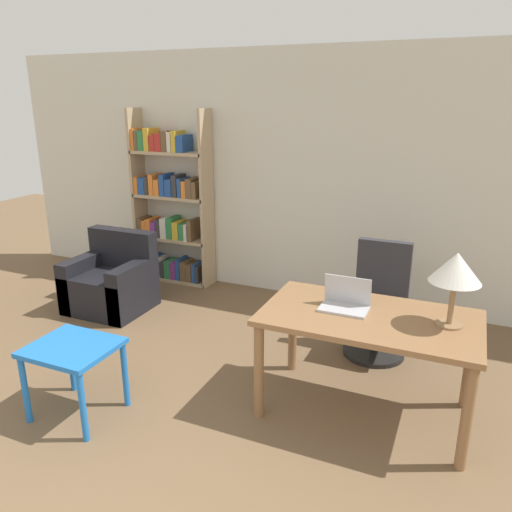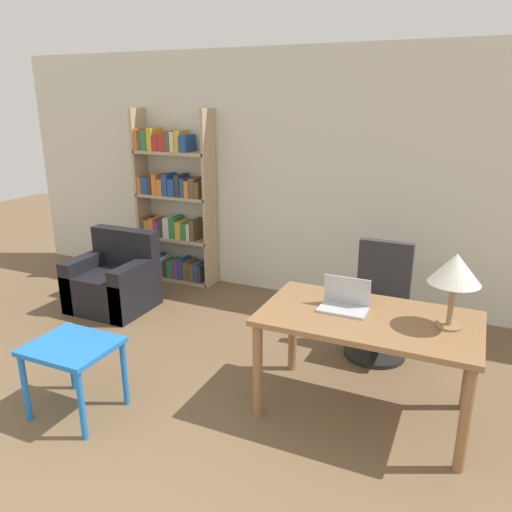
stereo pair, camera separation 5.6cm
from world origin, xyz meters
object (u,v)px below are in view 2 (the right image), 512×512
(armchair, at_px, (114,283))
(bookshelf, at_px, (173,209))
(desk, at_px, (368,330))
(table_lamp, at_px, (455,270))
(laptop, at_px, (344,302))
(side_table_blue, at_px, (73,356))
(office_chair, at_px, (379,307))

(armchair, relative_size, bookshelf, 0.40)
(desk, height_order, table_lamp, table_lamp)
(laptop, xyz_separation_m, armchair, (-2.70, 0.74, -0.53))
(side_table_blue, bearing_deg, armchair, 121.65)
(office_chair, bearing_deg, desk, -84.55)
(desk, bearing_deg, table_lamp, 5.74)
(armchair, bearing_deg, bookshelf, 83.97)
(table_lamp, bearing_deg, side_table_blue, -159.32)
(laptop, bearing_deg, office_chair, 84.14)
(bookshelf, bearing_deg, desk, -33.14)
(side_table_blue, height_order, bookshelf, bookshelf)
(office_chair, xyz_separation_m, side_table_blue, (-1.79, -1.81, 0.02))
(office_chair, distance_m, armchair, 2.80)
(desk, relative_size, side_table_blue, 2.54)
(office_chair, relative_size, side_table_blue, 1.72)
(table_lamp, bearing_deg, office_chair, 123.49)
(armchair, height_order, bookshelf, bookshelf)
(office_chair, height_order, side_table_blue, office_chair)
(laptop, bearing_deg, side_table_blue, -152.10)
(laptop, relative_size, armchair, 0.41)
(table_lamp, xyz_separation_m, bookshelf, (-3.28, 1.76, -0.25))
(desk, distance_m, armchair, 3.01)
(laptop, bearing_deg, desk, -14.21)
(side_table_blue, bearing_deg, laptop, 27.90)
(desk, xyz_separation_m, side_table_blue, (-1.88, -0.85, -0.20))
(laptop, height_order, side_table_blue, laptop)
(office_chair, bearing_deg, armchair, -176.43)
(table_lamp, height_order, armchair, table_lamp)
(table_lamp, distance_m, bookshelf, 3.73)
(armchair, distance_m, bookshelf, 1.21)
(desk, bearing_deg, laptop, 165.79)
(table_lamp, relative_size, side_table_blue, 0.86)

